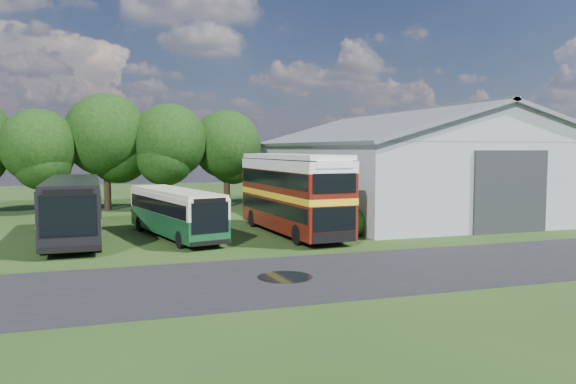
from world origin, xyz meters
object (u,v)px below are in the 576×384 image
object	(u,v)px
bus_dark_single	(73,208)
storage_shed	(408,160)
bus_green_single	(175,212)
bus_maroon_double	(293,194)

from	to	relation	value
bus_dark_single	storage_shed	bearing A→B (deg)	13.61
bus_green_single	storage_shed	bearing A→B (deg)	7.80
bus_green_single	bus_maroon_double	size ratio (longest dim) A/B	0.91
storage_shed	bus_maroon_double	world-z (taller)	storage_shed
bus_maroon_double	bus_dark_single	distance (m)	12.48
storage_shed	bus_dark_single	world-z (taller)	storage_shed
bus_green_single	bus_dark_single	world-z (taller)	bus_dark_single
bus_green_single	bus_dark_single	bearing A→B (deg)	156.97
storage_shed	bus_dark_single	xyz separation A→B (m)	(-24.91, -6.52, -2.35)
bus_maroon_double	bus_dark_single	size ratio (longest dim) A/B	0.91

